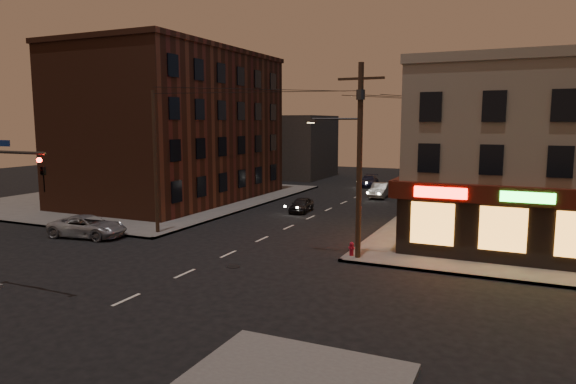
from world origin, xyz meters
The scene contains 15 objects.
ground centered at (0.00, 0.00, 0.00)m, with size 120.00×120.00×0.00m, color black.
sidewalk_nw centered at (-18.00, 19.00, 0.07)m, with size 24.00×28.00×0.15m, color #514F4C.
pizza_building centered at (15.93, 13.43, 5.35)m, with size 15.85×12.85×10.50m.
brick_apartment centered at (-14.50, 19.00, 6.65)m, with size 12.00×20.00×13.00m, color #4D2719.
bg_building_ne_a centered at (14.00, 38.00, 3.50)m, with size 10.00×12.00×7.00m, color #3F3D3A.
bg_building_nw centered at (-13.00, 42.00, 4.00)m, with size 9.00×10.00×8.00m, color #3F3D3A.
bg_building_ne_b centered at (12.00, 52.00, 3.00)m, with size 8.00×8.00×6.00m, color #3F3D3A.
utility_pole_main centered at (6.68, 5.80, 5.76)m, with size 4.20×0.44×10.00m.
utility_pole_far centered at (6.80, 32.00, 4.65)m, with size 0.26×0.26×9.00m, color #382619.
utility_pole_west centered at (-6.80, 6.50, 4.65)m, with size 0.24×0.24×9.00m, color #382619.
suv_cross centered at (-10.23, 4.00, 0.68)m, with size 2.26×4.90×1.36m, color gray.
sedan_near centered at (-1.58, 17.96, 0.58)m, with size 1.38×3.42×1.17m, color black.
sedan_mid centered at (2.12, 28.55, 0.69)m, with size 1.47×4.21×1.39m, color slate.
sedan_far centered at (-1.18, 36.39, 0.62)m, with size 1.74×4.28×1.24m, color black.
fire_hydrant centered at (6.40, 6.00, 0.55)m, with size 0.32×0.32×0.73m.
Camera 1 is at (14.35, -19.55, 7.19)m, focal length 32.00 mm.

